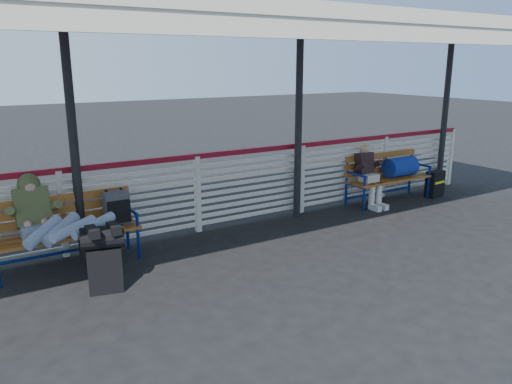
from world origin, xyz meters
TOP-DOWN VIEW (x-y plane):
  - ground at (0.00, 0.00)m, footprint 60.00×60.00m
  - fence at (0.00, 1.90)m, footprint 12.08×0.08m
  - canopy at (-0.00, 0.87)m, footprint 12.60×3.60m
  - luggage_stack at (-1.83, 0.54)m, footprint 0.53×0.37m
  - bench_left at (-1.83, 1.57)m, footprint 1.80×0.56m
  - bench_right at (3.98, 1.60)m, footprint 1.80×0.56m
  - traveler_man at (-2.17, 1.22)m, footprint 0.94×1.64m
  - companion_person at (3.28, 1.57)m, footprint 0.32×0.66m
  - suitcase_side at (4.88, 1.36)m, footprint 0.39×0.26m

SIDE VIEW (x-z plane):
  - ground at x=0.00m, z-range 0.00..0.00m
  - suitcase_side at x=4.88m, z-range 0.00..0.52m
  - luggage_stack at x=-1.83m, z-range 0.04..0.83m
  - bench_left at x=-1.83m, z-range 0.13..1.05m
  - companion_person at x=3.28m, z-range 0.02..1.17m
  - bench_right at x=3.98m, z-range 0.15..1.07m
  - fence at x=0.00m, z-range 0.04..1.28m
  - traveler_man at x=-2.17m, z-range 0.31..1.08m
  - canopy at x=0.00m, z-range 1.46..4.62m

